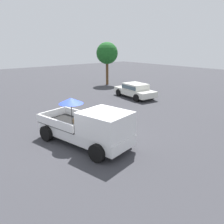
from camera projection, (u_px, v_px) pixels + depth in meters
The scene contains 4 objects.
ground_plane at pixel (85, 143), 11.32m from camera, with size 80.00×80.00×0.00m, color #38383D.
pickup_truck_main at pixel (91, 127), 10.75m from camera, with size 5.32×3.03×2.31m.
parked_sedan_near at pixel (135, 90), 20.78m from camera, with size 4.48×2.37×1.33m.
tree_by_lot at pixel (107, 53), 26.77m from camera, with size 2.57×2.57×5.06m.
Camera 1 is at (8.83, -5.63, 4.79)m, focal length 35.94 mm.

